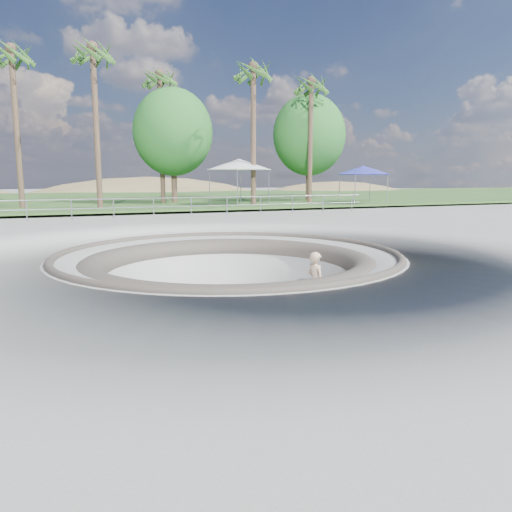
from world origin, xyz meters
The scene contains 16 objects.
ground centered at (0.00, 0.00, 0.00)m, with size 180.00×180.00×0.00m, color #9F9F9A.
skate_bowl centered at (0.00, 0.00, -1.83)m, with size 14.00×14.00×4.10m.
grass_strip centered at (0.00, 34.00, 0.22)m, with size 180.00×36.00×0.12m.
distant_hills centered at (3.78, 57.17, -7.02)m, with size 103.20×45.00×28.60m.
safety_railing centered at (0.00, 12.00, 0.69)m, with size 25.00×0.06×1.03m.
skateboard centered at (2.37, -1.08, -1.84)m, with size 0.78×0.28×0.08m.
skater centered at (2.37, -1.08, -0.87)m, with size 0.69×0.45×1.89m, color #D6AE8A.
canopy_white centered at (7.61, 19.93, 3.10)m, with size 5.93×5.93×3.22m.
canopy_blue centered at (16.77, 18.00, 2.72)m, with size 5.50×5.50×2.79m.
palm_b centered at (-6.68, 21.59, 9.44)m, with size 2.60×2.60×10.68m.
palm_c centered at (-2.03, 19.59, 9.49)m, with size 2.60×2.60×10.74m.
palm_d centered at (3.07, 24.61, 9.23)m, with size 2.60×2.60×10.45m.
palm_e centered at (8.29, 18.86, 9.05)m, with size 2.60×2.60×10.26m.
palm_f centered at (13.81, 20.89, 8.85)m, with size 2.60×2.60×10.04m.
bushy_tree_mid centered at (3.88, 24.28, 5.57)m, with size 6.04×5.49×8.71m.
bushy_tree_right centered at (15.08, 23.48, 5.63)m, with size 6.10×5.54×8.79m.
Camera 1 is at (-4.74, -13.97, 2.31)m, focal length 35.00 mm.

